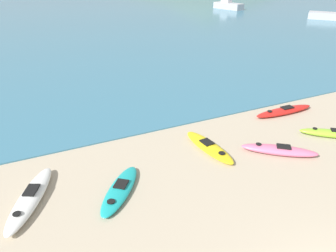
{
  "coord_description": "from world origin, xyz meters",
  "views": [
    {
      "loc": [
        -5.76,
        -1.81,
        6.97
      ],
      "look_at": [
        -0.25,
        9.74,
        0.5
      ],
      "focal_mm": 35.0,
      "sensor_mm": 36.0,
      "label": 1
    }
  ],
  "objects_px": {
    "kayak_on_sand_1": "(284,111)",
    "kayak_on_sand_2": "(120,190)",
    "kayak_on_sand_3": "(209,147)",
    "kayak_on_sand_5": "(279,150)",
    "kayak_on_sand_4": "(333,134)",
    "moored_boat_0": "(228,5)",
    "kayak_on_sand_6": "(30,198)",
    "moored_boat_3": "(332,16)"
  },
  "relations": [
    {
      "from": "kayak_on_sand_1",
      "to": "kayak_on_sand_2",
      "type": "relative_size",
      "value": 1.3
    },
    {
      "from": "kayak_on_sand_3",
      "to": "kayak_on_sand_5",
      "type": "distance_m",
      "value": 2.81
    },
    {
      "from": "kayak_on_sand_1",
      "to": "kayak_on_sand_2",
      "type": "xyz_separation_m",
      "value": [
        -9.54,
        -2.53,
        -0.03
      ]
    },
    {
      "from": "kayak_on_sand_4",
      "to": "moored_boat_0",
      "type": "height_order",
      "value": "moored_boat_0"
    },
    {
      "from": "kayak_on_sand_6",
      "to": "moored_boat_3",
      "type": "height_order",
      "value": "moored_boat_3"
    },
    {
      "from": "kayak_on_sand_4",
      "to": "kayak_on_sand_5",
      "type": "height_order",
      "value": "kayak_on_sand_5"
    },
    {
      "from": "kayak_on_sand_1",
      "to": "kayak_on_sand_6",
      "type": "height_order",
      "value": "kayak_on_sand_6"
    },
    {
      "from": "kayak_on_sand_1",
      "to": "kayak_on_sand_6",
      "type": "bearing_deg",
      "value": -171.83
    },
    {
      "from": "kayak_on_sand_2",
      "to": "kayak_on_sand_6",
      "type": "distance_m",
      "value": 2.85
    },
    {
      "from": "kayak_on_sand_1",
      "to": "moored_boat_3",
      "type": "bearing_deg",
      "value": 36.7
    },
    {
      "from": "moored_boat_0",
      "to": "moored_boat_3",
      "type": "distance_m",
      "value": 15.91
    },
    {
      "from": "kayak_on_sand_3",
      "to": "kayak_on_sand_6",
      "type": "relative_size",
      "value": 0.92
    },
    {
      "from": "kayak_on_sand_4",
      "to": "kayak_on_sand_6",
      "type": "bearing_deg",
      "value": 175.15
    },
    {
      "from": "kayak_on_sand_3",
      "to": "moored_boat_0",
      "type": "distance_m",
      "value": 44.5
    },
    {
      "from": "kayak_on_sand_1",
      "to": "moored_boat_0",
      "type": "xyz_separation_m",
      "value": [
        20.69,
        34.7,
        0.46
      ]
    },
    {
      "from": "kayak_on_sand_1",
      "to": "kayak_on_sand_4",
      "type": "height_order",
      "value": "kayak_on_sand_4"
    },
    {
      "from": "kayak_on_sand_3",
      "to": "kayak_on_sand_6",
      "type": "distance_m",
      "value": 6.95
    },
    {
      "from": "kayak_on_sand_4",
      "to": "kayak_on_sand_1",
      "type": "bearing_deg",
      "value": 93.61
    },
    {
      "from": "kayak_on_sand_4",
      "to": "kayak_on_sand_5",
      "type": "distance_m",
      "value": 3.15
    },
    {
      "from": "kayak_on_sand_2",
      "to": "kayak_on_sand_3",
      "type": "distance_m",
      "value": 4.34
    },
    {
      "from": "kayak_on_sand_2",
      "to": "kayak_on_sand_4",
      "type": "relative_size",
      "value": 1.02
    },
    {
      "from": "kayak_on_sand_3",
      "to": "moored_boat_3",
      "type": "xyz_separation_m",
      "value": [
        32.26,
        21.45,
        0.35
      ]
    },
    {
      "from": "kayak_on_sand_2",
      "to": "kayak_on_sand_5",
      "type": "distance_m",
      "value": 6.57
    },
    {
      "from": "kayak_on_sand_6",
      "to": "moored_boat_3",
      "type": "distance_m",
      "value": 44.86
    },
    {
      "from": "kayak_on_sand_4",
      "to": "kayak_on_sand_6",
      "type": "relative_size",
      "value": 0.77
    },
    {
      "from": "kayak_on_sand_1",
      "to": "kayak_on_sand_3",
      "type": "bearing_deg",
      "value": -165.41
    },
    {
      "from": "moored_boat_0",
      "to": "moored_boat_3",
      "type": "bearing_deg",
      "value": -66.95
    },
    {
      "from": "kayak_on_sand_2",
      "to": "moored_boat_3",
      "type": "xyz_separation_m",
      "value": [
        36.45,
        22.59,
        0.36
      ]
    },
    {
      "from": "moored_boat_3",
      "to": "kayak_on_sand_1",
      "type": "bearing_deg",
      "value": -143.3
    },
    {
      "from": "kayak_on_sand_2",
      "to": "kayak_on_sand_1",
      "type": "bearing_deg",
      "value": 14.85
    },
    {
      "from": "moored_boat_0",
      "to": "kayak_on_sand_6",
      "type": "bearing_deg",
      "value": -132.12
    },
    {
      "from": "moored_boat_3",
      "to": "kayak_on_sand_5",
      "type": "bearing_deg",
      "value": -142.47
    },
    {
      "from": "kayak_on_sand_3",
      "to": "moored_boat_0",
      "type": "relative_size",
      "value": 0.59
    },
    {
      "from": "kayak_on_sand_1",
      "to": "kayak_on_sand_5",
      "type": "xyz_separation_m",
      "value": [
        -2.98,
        -2.9,
        0.02
      ]
    },
    {
      "from": "kayak_on_sand_5",
      "to": "kayak_on_sand_2",
      "type": "bearing_deg",
      "value": 176.79
    },
    {
      "from": "kayak_on_sand_1",
      "to": "moored_boat_0",
      "type": "distance_m",
      "value": 40.4
    },
    {
      "from": "kayak_on_sand_2",
      "to": "kayak_on_sand_3",
      "type": "height_order",
      "value": "kayak_on_sand_3"
    },
    {
      "from": "moored_boat_0",
      "to": "kayak_on_sand_2",
      "type": "bearing_deg",
      "value": -129.07
    },
    {
      "from": "kayak_on_sand_3",
      "to": "moored_boat_3",
      "type": "relative_size",
      "value": 0.54
    },
    {
      "from": "kayak_on_sand_1",
      "to": "moored_boat_0",
      "type": "height_order",
      "value": "moored_boat_0"
    },
    {
      "from": "kayak_on_sand_2",
      "to": "moored_boat_0",
      "type": "relative_size",
      "value": 0.51
    },
    {
      "from": "kayak_on_sand_3",
      "to": "kayak_on_sand_2",
      "type": "bearing_deg",
      "value": -164.82
    }
  ]
}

